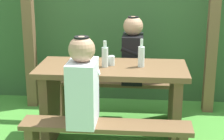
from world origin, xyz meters
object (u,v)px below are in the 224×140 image
Objects in this scene: bottle_left at (141,56)px; bottle_right at (105,56)px; bench_near at (106,138)px; picnic_table at (112,92)px; drinking_glass at (111,61)px; person_white_shirt at (83,84)px; bench_far at (117,92)px; person_black_coat at (133,52)px.

bottle_right is (-0.33, -0.03, -0.00)m from bottle_left.
bench_near is 0.85m from bottle_left.
picnic_table is 15.63× the size of drinking_glass.
bottle_right is (0.12, 0.54, 0.10)m from person_white_shirt.
bottle_right reaches higher than picnic_table.
picnic_table is 0.60m from bench_far.
person_white_shirt is at bearing 178.97° from bench_near.
bottle_left is (0.27, 0.01, 0.36)m from picnic_table.
drinking_glass is (-0.01, 0.04, 0.30)m from picnic_table.
person_black_coat reaches higher than picnic_table.
person_black_coat is at bearing 67.94° from bottle_right.
person_black_coat is 2.93× the size of bottle_right.
bottle_right is (-0.06, -0.02, 0.35)m from picnic_table.
person_white_shirt and person_black_coat have the same top height.
person_white_shirt is 0.62m from drinking_glass.
person_black_coat reaches higher than bench_near.
bottle_left is at bearing -80.02° from person_black_coat.
bottle_left reaches higher than drinking_glass.
picnic_table is 1.00× the size of bench_far.
bench_far is 5.31× the size of bottle_left.
person_white_shirt is 1.18m from person_black_coat.
picnic_table is 1.00× the size of bench_near.
bottle_left is 0.34m from bottle_right.
picnic_table is at bearing -75.62° from drinking_glass.
bottle_left is at bearing 64.68° from bench_near.
bench_near is 15.63× the size of drinking_glass.
picnic_table is 1.95× the size of person_black_coat.
picnic_table is 0.64m from person_white_shirt.
bench_far is 0.73m from drinking_glass.
picnic_table is at bearing 20.71° from bottle_right.
bench_far is 15.63× the size of drinking_glass.
bottle_left is 1.07× the size of bottle_right.
bottle_left is (0.27, -0.56, 0.56)m from bench_far.
bench_near is 0.78m from drinking_glass.
bottle_left is at bearing 5.54° from bottle_right.
person_black_coat reaches higher than bottle_left.
bottle_left is (0.46, 0.57, 0.10)m from person_white_shirt.
person_white_shirt is 1.00× the size of person_black_coat.
picnic_table is at bearing -178.21° from bottle_left.
person_black_coat reaches higher than drinking_glass.
drinking_glass is (-0.18, -0.53, 0.04)m from person_black_coat.
bench_near is at bearing -1.03° from person_white_shirt.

